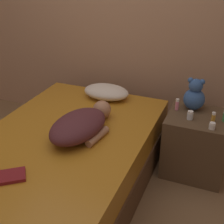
{
  "coord_description": "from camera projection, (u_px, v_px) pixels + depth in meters",
  "views": [
    {
      "loc": [
        1.17,
        -1.77,
        1.84
      ],
      "look_at": [
        0.34,
        0.26,
        0.7
      ],
      "focal_mm": 50.0,
      "sensor_mm": 36.0,
      "label": 1
    }
  ],
  "objects": [
    {
      "name": "ground_plane",
      "position": [
        64.0,
        190.0,
        2.7
      ],
      "size": [
        12.0,
        12.0,
        0.0
      ],
      "primitive_type": "plane",
      "color": "brown"
    },
    {
      "name": "wall_back",
      "position": [
        120.0,
        10.0,
        3.18
      ],
      "size": [
        8.0,
        0.06,
        2.6
      ],
      "color": "tan",
      "rests_on": "ground_plane"
    },
    {
      "name": "bed",
      "position": [
        62.0,
        166.0,
        2.58
      ],
      "size": [
        1.3,
        2.07,
        0.52
      ],
      "color": "#4C331E",
      "rests_on": "ground_plane"
    },
    {
      "name": "nightstand",
      "position": [
        196.0,
        144.0,
        2.82
      ],
      "size": [
        0.53,
        0.5,
        0.57
      ],
      "color": "brown",
      "rests_on": "ground_plane"
    },
    {
      "name": "pillow",
      "position": [
        106.0,
        92.0,
        3.11
      ],
      "size": [
        0.46,
        0.3,
        0.13
      ],
      "color": "beige",
      "rests_on": "bed"
    },
    {
      "name": "person_lying",
      "position": [
        81.0,
        124.0,
        2.48
      ],
      "size": [
        0.43,
        0.74,
        0.19
      ],
      "rotation": [
        0.0,
        0.0,
        -0.14
      ],
      "color": "#4C2328",
      "rests_on": "bed"
    },
    {
      "name": "teddy_bear",
      "position": [
        194.0,
        96.0,
        2.76
      ],
      "size": [
        0.19,
        0.19,
        0.29
      ],
      "color": "#335693",
      "rests_on": "nightstand"
    },
    {
      "name": "bottle_white",
      "position": [
        212.0,
        126.0,
        2.49
      ],
      "size": [
        0.05,
        0.05,
        0.06
      ],
      "color": "white",
      "rests_on": "nightstand"
    },
    {
      "name": "bottle_clear",
      "position": [
        190.0,
        115.0,
        2.63
      ],
      "size": [
        0.05,
        0.05,
        0.07
      ],
      "color": "silver",
      "rests_on": "nightstand"
    },
    {
      "name": "bottle_amber",
      "position": [
        213.0,
        118.0,
        2.57
      ],
      "size": [
        0.03,
        0.03,
        0.09
      ],
      "color": "gold",
      "rests_on": "nightstand"
    },
    {
      "name": "bottle_pink",
      "position": [
        177.0,
        105.0,
        2.78
      ],
      "size": [
        0.03,
        0.03,
        0.11
      ],
      "color": "pink",
      "rests_on": "nightstand"
    },
    {
      "name": "book",
      "position": [
        8.0,
        176.0,
        2.03
      ],
      "size": [
        0.26,
        0.24,
        0.02
      ],
      "rotation": [
        0.0,
        0.0,
        0.65
      ],
      "color": "maroon",
      "rests_on": "bed"
    }
  ]
}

